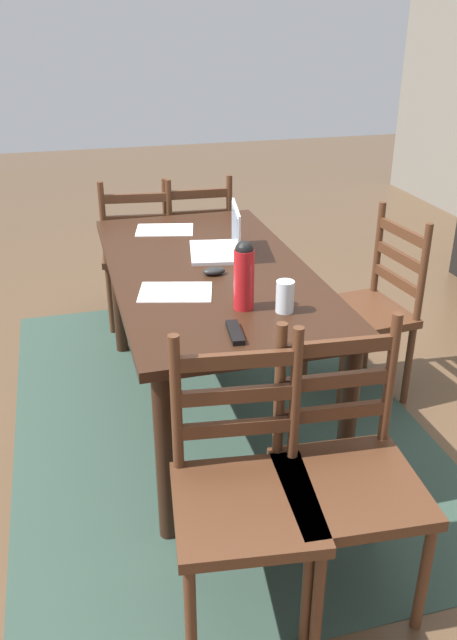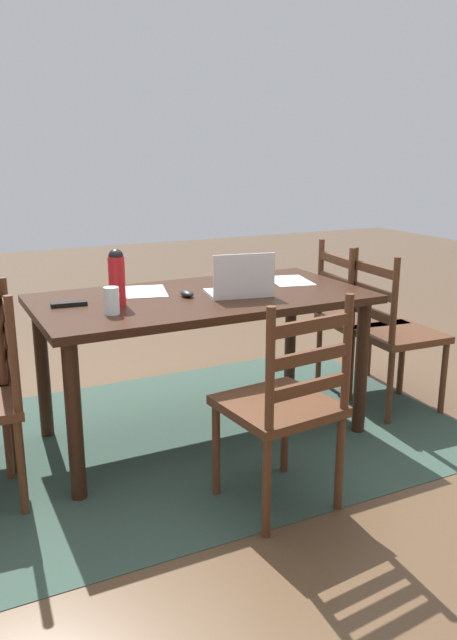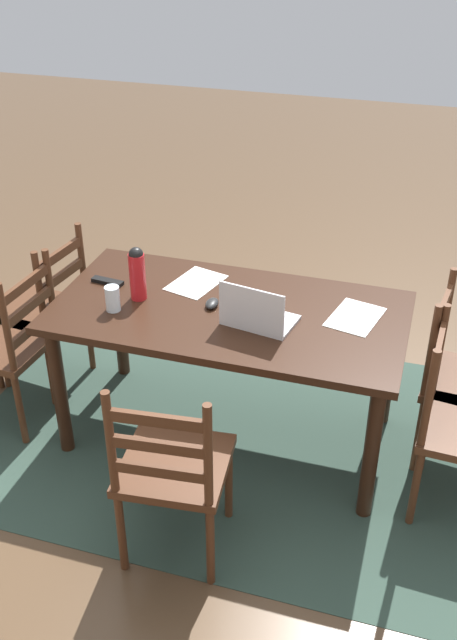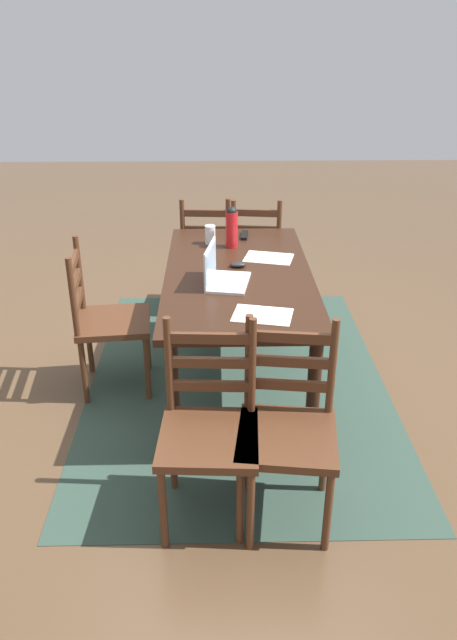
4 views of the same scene
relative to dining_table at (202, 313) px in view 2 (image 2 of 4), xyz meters
name	(u,v)px [view 2 (image 2 of 4)]	position (x,y,z in m)	size (l,w,h in m)	color
ground_plane	(204,433)	(0.00, 0.00, -0.68)	(14.00, 14.00, 0.00)	brown
area_rug	(204,432)	(0.00, 0.00, -0.67)	(2.71, 1.90, 0.01)	#2D4238
dining_table	(202,313)	(0.00, 0.00, 0.00)	(1.70, 0.87, 0.77)	black
chair_left_far	(393,333)	(-1.14, 0.17, -0.21)	(0.46, 0.46, 0.95)	#4C2B19
chair_left_near	(356,319)	(-1.14, -0.18, -0.21)	(0.49, 0.49, 0.95)	#4C2B19
chair_far_head	(284,406)	(0.00, 0.81, -0.21)	(0.48, 0.48, 0.95)	#4C2B19
laptop	(241,285)	(-0.17, 0.11, 0.15)	(0.35, 0.27, 0.23)	silver
water_bottle	(117,276)	(0.45, 0.03, 0.24)	(0.08, 0.08, 0.27)	red
drinking_glass	(112,301)	(0.53, 0.17, 0.16)	(0.07, 0.07, 0.12)	silver
computer_mouse	(187,294)	(0.09, 0.00, 0.11)	(0.06, 0.10, 0.03)	black
tv_remote	(69,304)	(0.67, -0.07, 0.11)	(0.04, 0.17, 0.02)	black
paper_stack_left	(290,281)	(-0.59, -0.10, 0.10)	(0.21, 0.30, 0.00)	white
paper_stack_right	(146,292)	(0.24, -0.20, 0.10)	(0.21, 0.30, 0.00)	white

